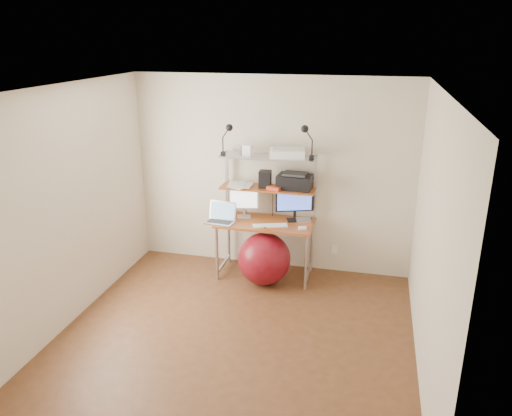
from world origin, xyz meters
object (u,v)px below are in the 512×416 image
at_px(monitor_silver, 244,200).
at_px(exercise_ball, 264,259).
at_px(monitor_black, 295,202).
at_px(printer, 295,181).
at_px(laptop, 221,218).

relative_size(monitor_silver, exercise_ball, 0.64).
bearing_deg(monitor_black, monitor_silver, 163.84).
xyz_separation_m(monitor_silver, printer, (0.64, 0.05, 0.28)).
bearing_deg(monitor_black, printer, 92.01).
bearing_deg(laptop, monitor_silver, 50.36).
bearing_deg(printer, monitor_silver, -171.07).
height_order(monitor_silver, monitor_black, monitor_black).
distance_m(monitor_silver, printer, 0.70).
relative_size(laptop, printer, 0.87).
bearing_deg(exercise_ball, printer, 50.64).
distance_m(printer, exercise_ball, 1.03).
bearing_deg(exercise_ball, monitor_black, 48.38).
height_order(monitor_silver, exercise_ball, monitor_silver).
distance_m(monitor_black, printer, 0.27).
bearing_deg(printer, exercise_ball, -125.11).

